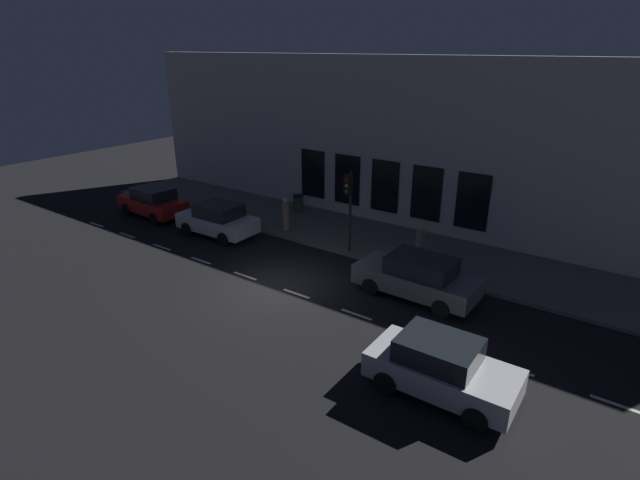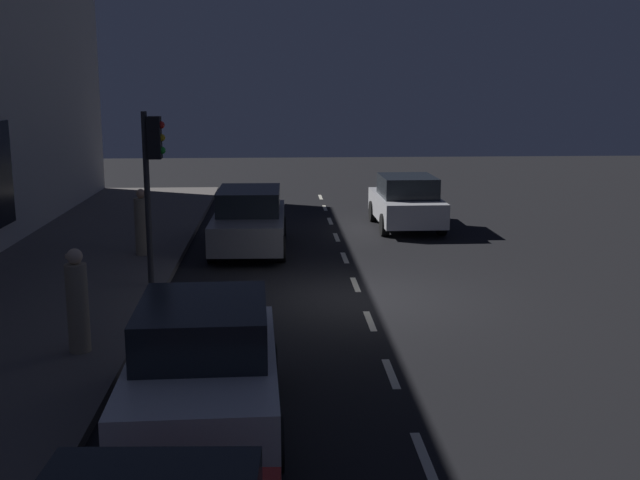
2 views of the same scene
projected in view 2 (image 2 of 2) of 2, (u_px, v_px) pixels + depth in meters
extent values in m
plane|color=black|center=(360.00, 297.00, 15.64)|extent=(60.00, 60.00, 0.00)
cube|color=#5B5654|center=(46.00, 299.00, 15.27)|extent=(4.50, 32.00, 0.15)
cube|color=black|center=(1.00, 174.00, 19.09)|extent=(0.04, 1.51, 2.59)
cube|color=beige|center=(320.00, 197.00, 29.33)|extent=(0.12, 1.20, 0.01)
cube|color=beige|center=(325.00, 208.00, 26.79)|extent=(0.12, 1.20, 0.01)
cube|color=beige|center=(330.00, 221.00, 24.24)|extent=(0.12, 1.20, 0.01)
cube|color=beige|center=(337.00, 237.00, 21.70)|extent=(0.12, 1.20, 0.01)
cube|color=beige|center=(345.00, 258.00, 19.16)|extent=(0.12, 1.20, 0.01)
cube|color=beige|center=(355.00, 284.00, 16.61)|extent=(0.12, 1.20, 0.01)
cube|color=beige|center=(370.00, 321.00, 14.07)|extent=(0.12, 1.20, 0.01)
cube|color=beige|center=(391.00, 373.00, 11.53)|extent=(0.12, 1.20, 0.01)
cube|color=beige|center=(424.00, 456.00, 8.98)|extent=(0.12, 1.20, 0.01)
cylinder|color=#2D2D30|center=(148.00, 200.00, 15.60)|extent=(0.12, 0.12, 3.56)
cube|color=black|center=(154.00, 138.00, 15.36)|extent=(0.26, 0.32, 0.84)
sphere|color=red|center=(161.00, 125.00, 15.32)|extent=(0.15, 0.15, 0.15)
sphere|color=gold|center=(162.00, 138.00, 15.37)|extent=(0.15, 0.15, 0.15)
sphere|color=green|center=(162.00, 150.00, 15.42)|extent=(0.15, 0.15, 0.15)
cube|color=#B7B7BC|center=(406.00, 207.00, 23.00)|extent=(1.80, 3.86, 0.70)
cube|color=black|center=(407.00, 186.00, 22.72)|extent=(1.57, 2.02, 0.60)
cylinder|color=black|center=(373.00, 211.00, 24.17)|extent=(0.23, 0.64, 0.64)
cylinder|color=black|center=(425.00, 211.00, 24.28)|extent=(0.23, 0.64, 0.64)
cylinder|color=black|center=(385.00, 225.00, 21.84)|extent=(0.23, 0.64, 0.64)
cylinder|color=black|center=(442.00, 224.00, 21.95)|extent=(0.23, 0.64, 0.64)
cube|color=slate|center=(249.00, 226.00, 19.91)|extent=(1.86, 4.47, 0.70)
cube|color=black|center=(249.00, 200.00, 19.96)|extent=(1.61, 2.33, 0.60)
cylinder|color=black|center=(281.00, 249.00, 18.66)|extent=(0.23, 0.64, 0.64)
cylinder|color=black|center=(212.00, 250.00, 18.60)|extent=(0.23, 0.64, 0.64)
cylinder|color=black|center=(282.00, 228.00, 21.36)|extent=(0.23, 0.64, 0.64)
cylinder|color=black|center=(222.00, 229.00, 21.29)|extent=(0.23, 0.64, 0.64)
cube|color=silver|center=(204.00, 379.00, 9.64)|extent=(1.90, 3.95, 0.70)
cube|color=black|center=(203.00, 325.00, 9.66)|extent=(1.64, 2.07, 0.60)
cylinder|color=black|center=(274.00, 444.00, 8.59)|extent=(0.24, 0.65, 0.64)
cylinder|color=black|center=(120.00, 450.00, 8.45)|extent=(0.24, 0.65, 0.64)
cylinder|color=black|center=(269.00, 366.00, 10.95)|extent=(0.24, 0.65, 0.64)
cylinder|color=black|center=(150.00, 369.00, 10.81)|extent=(0.24, 0.65, 0.64)
cylinder|color=gray|center=(78.00, 308.00, 11.92)|extent=(0.37, 0.37, 1.40)
sphere|color=beige|center=(75.00, 256.00, 11.76)|extent=(0.24, 0.24, 0.24)
cube|color=beige|center=(67.00, 256.00, 11.76)|extent=(0.05, 0.07, 0.07)
cylinder|color=gray|center=(142.00, 226.00, 18.72)|extent=(0.47, 0.47, 1.39)
sphere|color=tan|center=(141.00, 194.00, 18.56)|extent=(0.22, 0.22, 0.22)
cube|color=tan|center=(145.00, 194.00, 18.53)|extent=(0.06, 0.07, 0.06)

